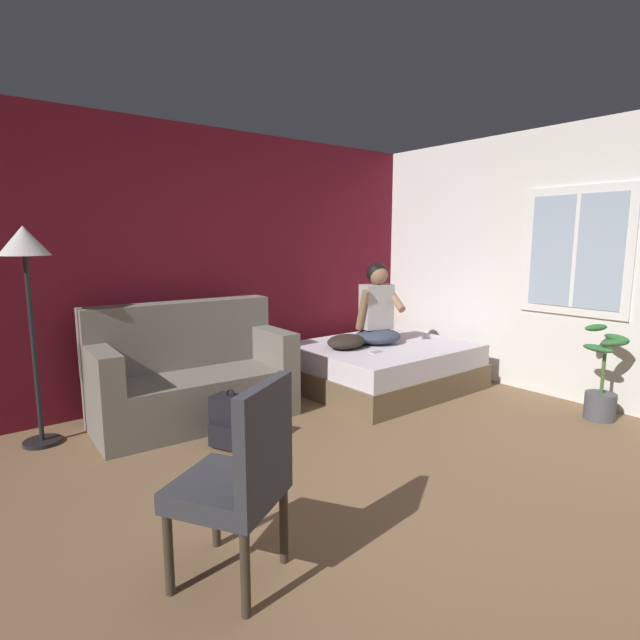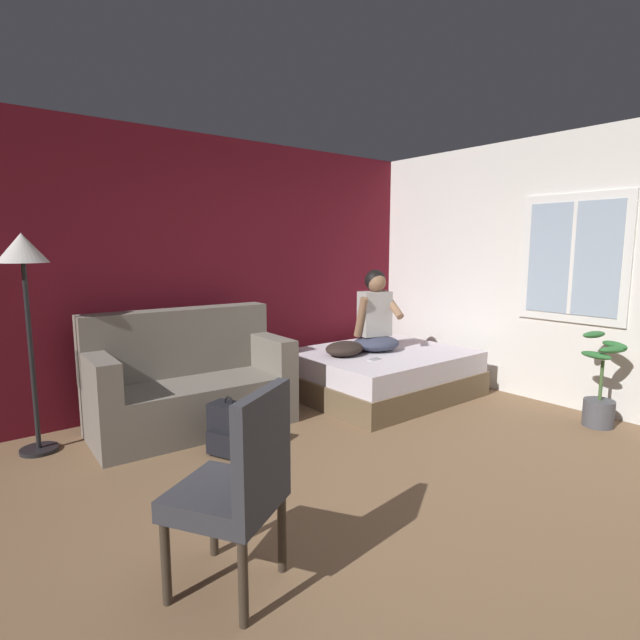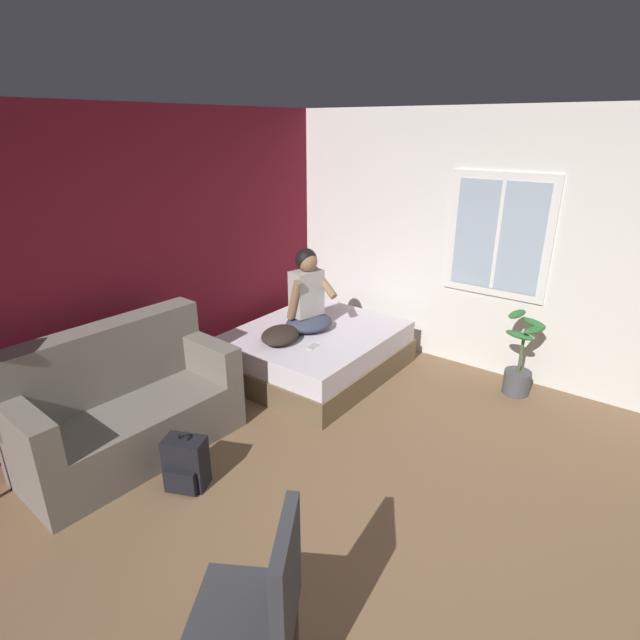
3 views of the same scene
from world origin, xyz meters
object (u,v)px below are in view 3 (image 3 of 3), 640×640
Objects in this scene: couch at (125,407)px; potted_plant at (519,366)px; side_chair at (259,605)px; throw_pillow at (280,335)px; person_seated at (308,298)px; bed at (316,351)px; cell_phone at (313,347)px; backpack at (186,464)px.

couch reaches higher than potted_plant.
side_chair is 2.04× the size of throw_pillow.
potted_plant is at bearing -67.13° from person_seated.
throw_pillow is (-0.42, 0.02, -0.29)m from person_seated.
person_seated reaches higher than couch.
cell_phone is at bearing -146.28° from bed.
couch is 1.80m from cell_phone.
side_chair reaches higher than potted_plant.
side_chair is (-0.74, -2.18, 0.14)m from couch.
backpack is 1.72m from throw_pillow.
throw_pillow is at bearing 122.13° from potted_plant.
couch is 0.78m from backpack.
potted_plant is (3.59, -0.11, -0.23)m from side_chair.
bed is at bearing 117.99° from cell_phone.
throw_pillow is at bearing 177.14° from person_seated.
person_seated reaches higher than bed.
person_seated is (2.02, -0.30, 0.44)m from couch.
person_seated reaches higher than side_chair.
couch is 3.66m from potted_plant.
bed is 1.03× the size of couch.
potted_plant reaches higher than bed.
side_chair reaches higher than throw_pillow.
couch is 1.63m from throw_pillow.
person_seated reaches higher than throw_pillow.
person_seated reaches higher than backpack.
side_chair is at bearing -108.62° from couch.
cell_phone is at bearing 32.79° from side_chair.
person_seated is 1.82× the size of throw_pillow.
side_chair reaches higher than backpack.
bed is 1.83× the size of side_chair.
person_seated is at bearing 34.38° from side_chair.
couch is at bearing 141.31° from potted_plant.
person_seated is 1.91× the size of backpack.
potted_plant is (2.88, -1.54, 0.11)m from backpack.
person_seated is 2.23m from potted_plant.
cell_phone reaches higher than bed.
couch is at bearing 71.38° from side_chair.
cell_phone is at bearing 125.25° from potted_plant.
side_chair is at bearing 178.28° from potted_plant.
cell_phone is 0.17× the size of potted_plant.
side_chair is 1.63m from backpack.
couch is 1.99× the size of person_seated.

